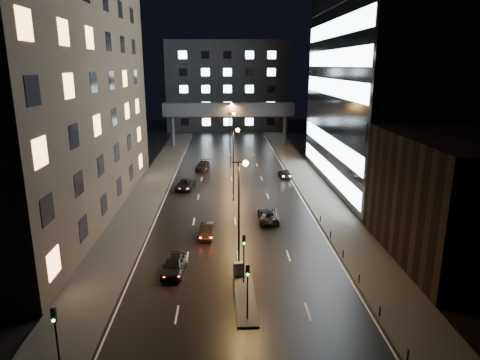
{
  "coord_description": "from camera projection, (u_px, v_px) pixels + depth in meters",
  "views": [
    {
      "loc": [
        -1.35,
        -28.78,
        18.25
      ],
      "look_at": [
        0.76,
        24.26,
        4.0
      ],
      "focal_mm": 32.0,
      "sensor_mm": 36.0,
      "label": 1
    }
  ],
  "objects": [
    {
      "name": "building_right_glass",
      "position": [
        402.0,
        35.0,
        62.43
      ],
      "size": [
        20.0,
        36.0,
        45.0
      ],
      "primitive_type": "cube",
      "color": "black",
      "rests_on": "ground"
    },
    {
      "name": "building_right_low",
      "position": [
        449.0,
        199.0,
        40.46
      ],
      "size": [
        10.0,
        18.0,
        12.0
      ],
      "primitive_type": "cube",
      "color": "black",
      "rests_on": "ground"
    },
    {
      "name": "sidewalk_left",
      "position": [
        151.0,
        187.0,
        65.84
      ],
      "size": [
        5.0,
        110.0,
        0.15
      ],
      "primitive_type": "cube",
      "color": "#383533",
      "rests_on": "ground"
    },
    {
      "name": "traffic_signal_corner",
      "position": [
        56.0,
        330.0,
        25.56
      ],
      "size": [
        0.28,
        0.34,
        4.4
      ],
      "color": "black",
      "rests_on": "ground"
    },
    {
      "name": "traffic_signal_far",
      "position": [
        248.0,
        283.0,
        30.8
      ],
      "size": [
        0.28,
        0.34,
        4.4
      ],
      "color": "black",
      "rests_on": "median_island"
    },
    {
      "name": "traffic_signal_near",
      "position": [
        244.0,
        251.0,
        36.11
      ],
      "size": [
        0.28,
        0.34,
        4.4
      ],
      "color": "black",
      "rests_on": "median_island"
    },
    {
      "name": "building_far",
      "position": [
        227.0,
        86.0,
        123.9
      ],
      "size": [
        34.0,
        14.0,
        25.0
      ],
      "primitive_type": "cube",
      "color": "#333335",
      "rests_on": "ground"
    },
    {
      "name": "car_away_a",
      "position": [
        174.0,
        265.0,
        38.64
      ],
      "size": [
        2.19,
        4.8,
        1.6
      ],
      "primitive_type": "imported",
      "rotation": [
        0.0,
        0.0,
        -0.07
      ],
      "color": "black",
      "rests_on": "ground"
    },
    {
      "name": "streetlight_far",
      "position": [
        230.0,
        119.0,
        96.51
      ],
      "size": [
        1.45,
        0.5,
        10.15
      ],
      "color": "black",
      "rests_on": "ground"
    },
    {
      "name": "median_island",
      "position": [
        245.0,
        298.0,
        34.48
      ],
      "size": [
        1.6,
        8.0,
        0.15
      ],
      "primitive_type": "cube",
      "color": "#383533",
      "rests_on": "ground"
    },
    {
      "name": "skybridge",
      "position": [
        229.0,
        110.0,
        97.95
      ],
      "size": [
        30.0,
        3.0,
        10.0
      ],
      "color": "#333335",
      "rests_on": "ground"
    },
    {
      "name": "streetlight_mid_a",
      "position": [
        235.0,
        155.0,
        57.9
      ],
      "size": [
        1.45,
        0.5,
        10.15
      ],
      "color": "black",
      "rests_on": "ground"
    },
    {
      "name": "utility_cabinet",
      "position": [
        239.0,
        269.0,
        37.85
      ],
      "size": [
        0.99,
        0.67,
        1.29
      ],
      "primitive_type": "cube",
      "rotation": [
        0.0,
        0.0,
        0.22
      ],
      "color": "#4E4F51",
      "rests_on": "median_island"
    },
    {
      "name": "streetlight_near",
      "position": [
        241.0,
        200.0,
        38.6
      ],
      "size": [
        1.45,
        0.5,
        10.15
      ],
      "color": "black",
      "rests_on": "ground"
    },
    {
      "name": "bollard_row",
      "position": [
        351.0,
        267.0,
        39.11
      ],
      "size": [
        0.12,
        25.12,
        0.9
      ],
      "color": "black",
      "rests_on": "ground"
    },
    {
      "name": "car_away_d",
      "position": [
        203.0,
        166.0,
        76.97
      ],
      "size": [
        2.74,
        5.5,
        1.54
      ],
      "primitive_type": "imported",
      "rotation": [
        0.0,
        0.0,
        -0.11
      ],
      "color": "black",
      "rests_on": "ground"
    },
    {
      "name": "car_away_c",
      "position": [
        185.0,
        185.0,
        64.89
      ],
      "size": [
        3.05,
        5.41,
        1.43
      ],
      "primitive_type": "imported",
      "rotation": [
        0.0,
        0.0,
        -0.14
      ],
      "color": "black",
      "rests_on": "ground"
    },
    {
      "name": "building_left",
      "position": [
        40.0,
        50.0,
        49.67
      ],
      "size": [
        15.0,
        48.0,
        40.0
      ],
      "primitive_type": "cube",
      "color": "#2D2319",
      "rests_on": "ground"
    },
    {
      "name": "streetlight_mid_b",
      "position": [
        231.0,
        133.0,
        77.2
      ],
      "size": [
        1.45,
        0.5,
        10.15
      ],
      "color": "black",
      "rests_on": "ground"
    },
    {
      "name": "sidewalk_right",
      "position": [
        312.0,
        186.0,
        66.8
      ],
      "size": [
        5.0,
        110.0,
        0.15
      ],
      "primitive_type": "cube",
      "color": "#383533",
      "rests_on": "ground"
    },
    {
      "name": "car_toward_b",
      "position": [
        285.0,
        174.0,
        71.94
      ],
      "size": [
        2.1,
        4.5,
        1.27
      ],
      "primitive_type": "imported",
      "rotation": [
        0.0,
        0.0,
        3.21
      ],
      "color": "black",
      "rests_on": "ground"
    },
    {
      "name": "car_toward_a",
      "position": [
        268.0,
        215.0,
        51.76
      ],
      "size": [
        2.4,
        5.13,
        1.42
      ],
      "primitive_type": "imported",
      "rotation": [
        0.0,
        0.0,
        3.13
      ],
      "color": "black",
      "rests_on": "ground"
    },
    {
      "name": "car_away_b",
      "position": [
        207.0,
        231.0,
        46.99
      ],
      "size": [
        1.61,
        4.17,
        1.36
      ],
      "primitive_type": "imported",
      "rotation": [
        0.0,
        0.0,
        -0.04
      ],
      "color": "black",
      "rests_on": "ground"
    },
    {
      "name": "ground",
      "position": [
        232.0,
        179.0,
        71.16
      ],
      "size": [
        160.0,
        160.0,
        0.0
      ],
      "primitive_type": "plane",
      "color": "black",
      "rests_on": "ground"
    }
  ]
}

